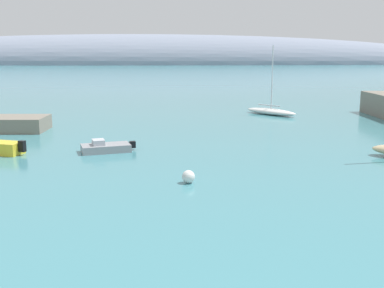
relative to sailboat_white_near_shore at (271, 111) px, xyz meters
name	(u,v)px	position (x,y,z in m)	size (l,w,h in m)	color
distant_ridge	(132,64)	(-38.08, 212.55, -0.43)	(392.44, 50.63, 32.86)	gray
sailboat_white_near_shore	(271,111)	(0.00, 0.00, 0.00)	(5.89, 6.23, 8.01)	white
motorboat_grey_outer	(106,147)	(-16.19, -20.24, -0.10)	(4.15, 2.82, 0.96)	gray
mooring_buoy_white	(188,177)	(-10.15, -28.77, -0.05)	(0.74, 0.74, 0.74)	silver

